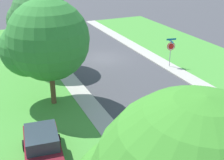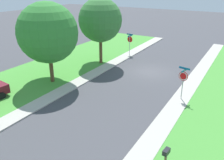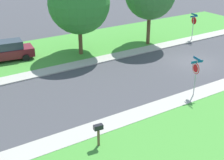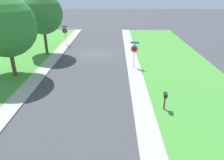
# 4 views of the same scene
# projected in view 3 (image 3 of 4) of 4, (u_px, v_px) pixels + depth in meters

# --- Properties ---
(ground_plane) EXTENTS (120.00, 120.00, 0.00)m
(ground_plane) POSITION_uv_depth(u_px,v_px,m) (193.00, 62.00, 27.90)
(ground_plane) COLOR #424247
(sidewalk_east) EXTENTS (1.40, 56.00, 0.10)m
(sidewalk_east) POSITION_uv_depth(u_px,v_px,m) (42.00, 72.00, 25.57)
(sidewalk_east) COLOR #ADA89E
(sidewalk_east) RESTS_ON ground
(lawn_east) EXTENTS (8.00, 56.00, 0.08)m
(lawn_east) POSITION_uv_depth(u_px,v_px,m) (23.00, 56.00, 29.18)
(lawn_east) COLOR #479338
(lawn_east) RESTS_ON ground
(sidewalk_west) EXTENTS (1.40, 56.00, 0.10)m
(sidewalk_west) POSITION_uv_depth(u_px,v_px,m) (104.00, 126.00, 18.36)
(sidewalk_west) COLOR #ADA89E
(sidewalk_west) RESTS_ON ground
(stop_sign_near_corner) EXTENTS (0.91, 0.91, 2.77)m
(stop_sign_near_corner) POSITION_uv_depth(u_px,v_px,m) (194.00, 22.00, 32.94)
(stop_sign_near_corner) COLOR #9E9EA3
(stop_sign_near_corner) RESTS_ON ground
(stop_sign_far_corner) EXTENTS (0.90, 0.90, 2.77)m
(stop_sign_far_corner) POSITION_uv_depth(u_px,v_px,m) (196.00, 71.00, 21.15)
(stop_sign_far_corner) COLOR #9E9EA3
(stop_sign_far_corner) RESTS_ON ground
(car_maroon_near_corner) EXTENTS (2.45, 4.50, 1.76)m
(car_maroon_near_corner) POSITION_uv_depth(u_px,v_px,m) (8.00, 51.00, 27.83)
(car_maroon_near_corner) COLOR maroon
(car_maroon_near_corner) RESTS_ON ground
(tree_across_left) EXTENTS (5.82, 5.41, 7.43)m
(tree_across_left) POSITION_uv_depth(u_px,v_px,m) (79.00, 4.00, 28.03)
(tree_across_left) COLOR brown
(tree_across_left) RESTS_ON ground
(mailbox) EXTENTS (0.29, 0.50, 1.31)m
(mailbox) POSITION_uv_depth(u_px,v_px,m) (98.00, 130.00, 16.27)
(mailbox) COLOR brown
(mailbox) RESTS_ON ground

